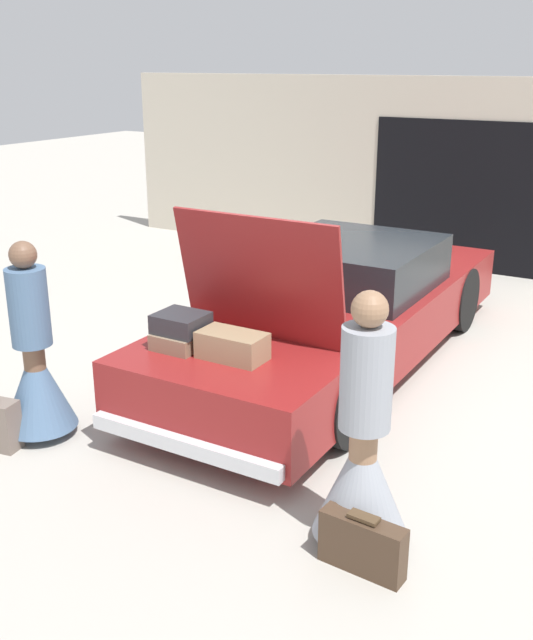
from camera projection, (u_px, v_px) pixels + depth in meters
ground_plane at (337, 362)px, 7.89m from camera, size 40.00×40.00×0.00m
garage_wall_back at (467, 177)px, 10.99m from camera, size 12.00×0.14×2.80m
car at (338, 310)px, 7.71m from camera, size 1.84×5.40×1.85m
person_left at (35, 369)px, 6.17m from camera, size 0.61×0.61×1.68m
person_right at (363, 459)px, 4.74m from camera, size 0.62×0.62×1.73m
suitcase_beside_right_person at (362, 545)px, 4.61m from camera, size 0.56×0.19×0.39m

